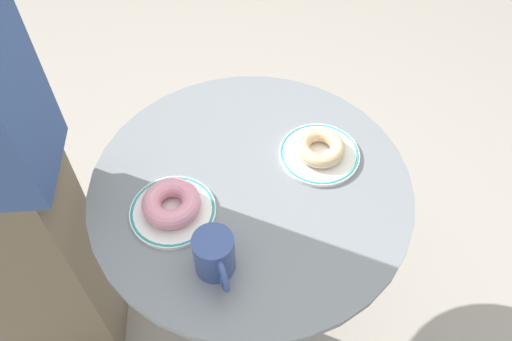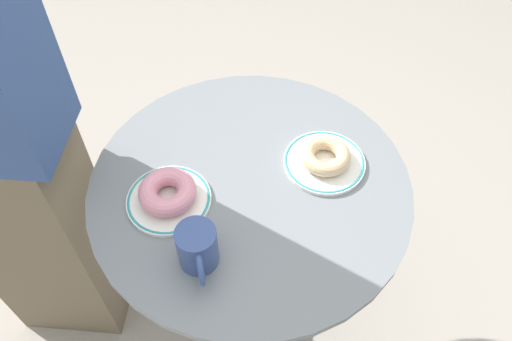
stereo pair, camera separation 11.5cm
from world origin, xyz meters
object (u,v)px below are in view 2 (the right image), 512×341
at_px(cafe_table, 251,236).
at_px(plate_left, 169,200).
at_px(plate_right, 324,162).
at_px(coffee_mug, 198,248).
at_px(donut_glazed, 325,156).
at_px(donut_pink_frosted, 168,192).

xyz_separation_m(cafe_table, plate_left, (-0.18, 0.05, 0.24)).
relative_size(plate_right, coffee_mug, 1.55).
distance_m(plate_left, donut_glazed, 0.37).
height_order(donut_glazed, coffee_mug, coffee_mug).
relative_size(cafe_table, donut_pink_frosted, 5.80).
bearing_deg(donut_glazed, coffee_mug, -167.15).
bearing_deg(coffee_mug, donut_glazed, 12.85).
bearing_deg(plate_left, donut_glazed, -13.07).
relative_size(donut_pink_frosted, donut_glazed, 1.09).
bearing_deg(cafe_table, plate_left, 165.55).
bearing_deg(plate_left, plate_right, -13.07).
bearing_deg(donut_glazed, donut_pink_frosted, 166.63).
bearing_deg(donut_pink_frosted, plate_left, -130.10).
xyz_separation_m(plate_right, coffee_mug, (-0.37, -0.08, 0.04)).
distance_m(plate_left, donut_pink_frosted, 0.03).
distance_m(cafe_table, plate_left, 0.30).
bearing_deg(plate_right, donut_glazed, -26.57).
height_order(cafe_table, plate_right, plate_right).
distance_m(donut_glazed, coffee_mug, 0.38).
relative_size(cafe_table, donut_glazed, 6.33).
bearing_deg(donut_glazed, cafe_table, 168.33).
xyz_separation_m(donut_glazed, coffee_mug, (-0.37, -0.08, 0.02)).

